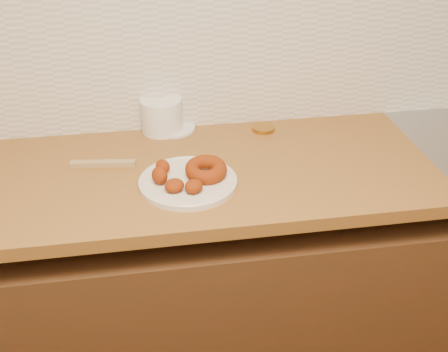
{
  "coord_description": "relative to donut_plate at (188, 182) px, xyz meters",
  "views": [
    {
      "loc": [
        -0.36,
        0.25,
        1.74
      ],
      "look_at": [
        -0.14,
        1.58,
        0.93
      ],
      "focal_mm": 45.0,
      "sensor_mm": 36.0,
      "label": 1
    }
  ],
  "objects": [
    {
      "name": "base_cabinet",
      "position": [
        0.24,
        0.09,
        -0.52
      ],
      "size": [
        3.6,
        0.6,
        0.77
      ],
      "primitive_type": "cube",
      "color": "#4F2B17",
      "rests_on": "floor"
    },
    {
      "name": "butcher_block",
      "position": [
        -0.41,
        0.09,
        -0.03
      ],
      "size": [
        2.3,
        0.62,
        0.04
      ],
      "primitive_type": "cube",
      "color": "brown",
      "rests_on": "base_cabinet"
    },
    {
      "name": "backsplash",
      "position": [
        0.24,
        0.38,
        0.29
      ],
      "size": [
        3.6,
        0.02,
        0.6
      ],
      "primitive_type": "cube",
      "color": "silver",
      "rests_on": "wall_back"
    },
    {
      "name": "donut_plate",
      "position": [
        0.0,
        0.0,
        0.0
      ],
      "size": [
        0.28,
        0.28,
        0.02
      ],
      "primitive_type": "cylinder",
      "color": "silver",
      "rests_on": "butcher_block"
    },
    {
      "name": "ring_donut",
      "position": [
        0.05,
        0.01,
        0.03
      ],
      "size": [
        0.14,
        0.14,
        0.05
      ],
      "primitive_type": "torus",
      "rotation": [
        0.1,
        0.0,
        0.18
      ],
      "color": "maroon",
      "rests_on": "donut_plate"
    },
    {
      "name": "fried_dough_chunks",
      "position": [
        -0.05,
        -0.02,
        0.03
      ],
      "size": [
        0.15,
        0.18,
        0.05
      ],
      "color": "maroon",
      "rests_on": "donut_plate"
    },
    {
      "name": "plastic_tub",
      "position": [
        -0.05,
        0.36,
        0.05
      ],
      "size": [
        0.16,
        0.16,
        0.11
      ],
      "primitive_type": "cylinder",
      "rotation": [
        0.0,
        0.0,
        -0.23
      ],
      "color": "white",
      "rests_on": "butcher_block"
    },
    {
      "name": "tub_lid",
      "position": [
        -0.01,
        0.36,
        -0.0
      ],
      "size": [
        0.16,
        0.16,
        0.01
      ],
      "primitive_type": "cylinder",
      "rotation": [
        0.0,
        0.0,
        0.12
      ],
      "color": "silver",
      "rests_on": "butcher_block"
    },
    {
      "name": "brass_jar_lid",
      "position": [
        0.29,
        0.31,
        -0.0
      ],
      "size": [
        0.09,
        0.09,
        0.01
      ],
      "primitive_type": "cylinder",
      "rotation": [
        0.0,
        0.0,
        -0.18
      ],
      "color": "#A97C2E",
      "rests_on": "butcher_block"
    },
    {
      "name": "wooden_utensil",
      "position": [
        -0.24,
        0.15,
        -0.0
      ],
      "size": [
        0.2,
        0.05,
        0.02
      ],
      "primitive_type": "cube",
      "rotation": [
        0.0,
        0.0,
        -0.13
      ],
      "color": "#9D8252",
      "rests_on": "butcher_block"
    }
  ]
}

